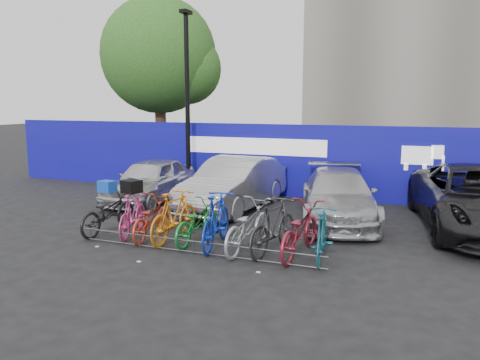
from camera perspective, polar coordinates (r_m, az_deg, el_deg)
The scene contains 21 objects.
ground at distance 10.39m, azimuth -4.20°, elevation -8.04°, with size 100.00×100.00×0.00m, color black.
hoarding at distance 15.66m, azimuth 5.21°, elevation 2.41°, with size 22.00×0.18×2.40m.
tree at distance 22.06m, azimuth -9.26°, elevation 14.44°, with size 5.40×5.20×7.80m.
lamppost at distance 16.17m, azimuth -6.44°, elevation 9.95°, with size 0.25×0.50×6.11m.
bike_rack at distance 9.83m, azimuth -5.72°, elevation -8.11°, with size 5.60×0.03×0.30m.
car_0 at distance 15.02m, azimuth -10.83°, elevation -0.01°, with size 1.63×4.04×1.38m, color #BCBBC0.
car_1 at distance 13.67m, azimuth -0.74°, elevation -0.49°, with size 1.60×4.59×1.51m, color #A3A2A7.
car_2 at distance 12.70m, azimuth 11.89°, elevation -1.87°, with size 1.87×4.61×1.34m, color #ACADB1.
car_3 at distance 12.75m, azimuth 27.15°, elevation -2.10°, with size 2.64×5.74×1.59m, color black.
bike_0 at distance 11.72m, azimuth -15.76°, elevation -3.82°, with size 0.66×1.91×1.00m, color black.
bike_1 at distance 11.33m, azimuth -12.95°, elevation -4.07°, with size 0.49×1.72×1.03m, color #D83C85.
bike_2 at distance 11.02m, azimuth -10.81°, elevation -4.59°, with size 0.63×1.82×0.95m, color #AF311F.
bike_3 at distance 10.72m, azimuth -8.02°, elevation -4.35°, with size 0.54×1.93×1.16m, color orange.
bike_4 at distance 10.56m, azimuth -5.32°, elevation -5.07°, with size 0.63×1.82×0.95m, color #13802E.
bike_5 at distance 10.14m, azimuth -2.90°, elevation -4.93°, with size 0.57×2.01×1.21m, color #1230B2.
bike_6 at distance 9.93m, azimuth 0.94°, elevation -5.63°, with size 0.71×2.04×1.07m, color #95989C.
bike_7 at distance 9.78m, azimuth 4.09°, elevation -5.62°, with size 0.55×1.94×1.16m, color #28292B.
bike_8 at distance 9.66m, azimuth 7.26°, elevation -6.06°, with size 0.73×2.09×1.10m, color maroon.
bike_9 at distance 9.47m, azimuth 9.96°, elevation -6.61°, with size 0.49×1.74×1.05m, color #1A5A6A.
cargo_crate at distance 11.59m, azimuth -15.90°, elevation -0.76°, with size 0.38×0.29×0.27m, color #1141AF.
cargo_topcase at distance 11.19m, azimuth -13.08°, elevation -0.77°, with size 0.40×0.36×0.29m, color black.
Camera 1 is at (4.27, -8.94, 3.13)m, focal length 35.00 mm.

